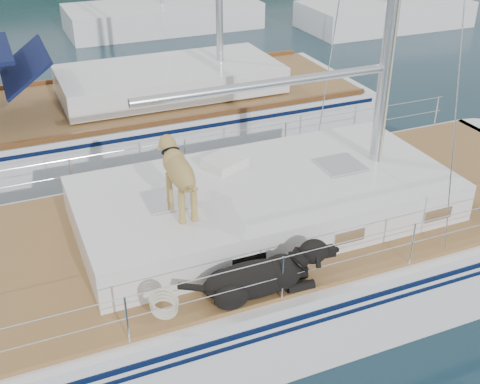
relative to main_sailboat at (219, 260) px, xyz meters
name	(u,v)px	position (x,y,z in m)	size (l,w,h in m)	color
ground	(214,298)	(-0.09, 0.01, -0.68)	(120.00, 120.00, 0.00)	black
main_sailboat	(219,260)	(0.00, 0.00, 0.00)	(12.00, 3.80, 14.01)	white
neighbor_sailboat	(125,120)	(0.03, 5.86, -0.05)	(11.00, 3.50, 13.30)	white
bg_boat_center	(163,17)	(3.91, 16.01, -0.23)	(7.20, 3.00, 11.65)	white
bg_boat_east	(384,14)	(11.91, 13.01, -0.22)	(6.40, 3.00, 11.65)	white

